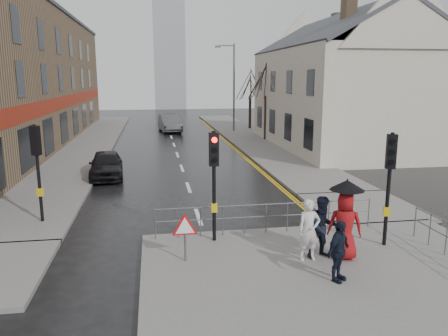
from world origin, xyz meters
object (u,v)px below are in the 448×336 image
object	(u,v)px
car_mid	(170,123)
pedestrian_b	(323,227)
pedestrian_d	(338,251)
car_parked	(106,164)
pedestrian_with_umbrella	(345,218)
pedestrian_a	(309,230)

from	to	relation	value
car_mid	pedestrian_b	bearing A→B (deg)	-90.59
pedestrian_b	car_mid	world-z (taller)	pedestrian_b
pedestrian_b	pedestrian_d	distance (m)	1.46
car_parked	car_mid	size ratio (longest dim) A/B	0.82
pedestrian_d	car_parked	xyz separation A→B (m)	(-6.82, 13.26, -0.22)
pedestrian_with_umbrella	pedestrian_d	xyz separation A→B (m)	(-0.73, -1.26, -0.40)
car_mid	car_parked	bearing A→B (deg)	-107.88
pedestrian_a	pedestrian_b	world-z (taller)	pedestrian_b
pedestrian_b	car_parked	bearing A→B (deg)	114.00
car_mid	pedestrian_with_umbrella	bearing A→B (deg)	-89.63
pedestrian_with_umbrella	pedestrian_d	world-z (taller)	pedestrian_with_umbrella
pedestrian_b	car_parked	xyz separation A→B (m)	(-7.00, 11.81, -0.32)
pedestrian_with_umbrella	car_mid	distance (m)	31.46
pedestrian_a	car_mid	distance (m)	31.28
pedestrian_d	car_parked	world-z (taller)	pedestrian_d
car_parked	pedestrian_d	bearing A→B (deg)	-66.65
pedestrian_with_umbrella	car_parked	bearing A→B (deg)	122.18
pedestrian_d	car_parked	distance (m)	14.91
pedestrian_d	car_mid	size ratio (longest dim) A/B	0.31
pedestrian_d	car_parked	bearing A→B (deg)	80.45
pedestrian_b	car_mid	size ratio (longest dim) A/B	0.35
car_parked	pedestrian_b	bearing A→B (deg)	-63.21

